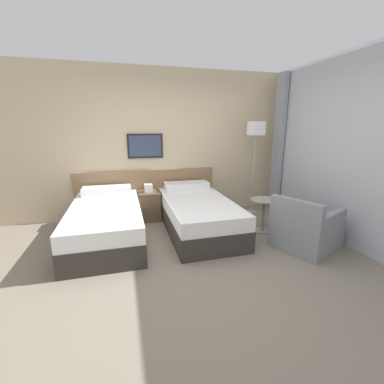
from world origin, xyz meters
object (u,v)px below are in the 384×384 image
(nightstand, at_px, (149,205))
(bed_near_door, at_px, (106,222))
(bed_near_window, at_px, (198,214))
(armchair, at_px, (306,230))
(floor_lamp, at_px, (256,136))
(side_table, at_px, (263,209))

(nightstand, bearing_deg, bed_near_door, -134.78)
(bed_near_window, height_order, armchair, armchair)
(nightstand, relative_size, floor_lamp, 0.38)
(bed_near_door, distance_m, armchair, 2.90)
(armchair, bearing_deg, bed_near_door, 45.69)
(bed_near_window, distance_m, side_table, 1.07)
(bed_near_window, relative_size, side_table, 3.63)
(bed_near_door, relative_size, side_table, 3.63)
(nightstand, xyz_separation_m, floor_lamp, (2.01, -0.15, 1.22))
(floor_lamp, relative_size, armchair, 1.71)
(bed_near_window, height_order, side_table, bed_near_window)
(bed_near_window, xyz_separation_m, side_table, (1.01, -0.33, 0.11))
(side_table, bearing_deg, nightstand, 148.56)
(bed_near_door, xyz_separation_m, bed_near_window, (1.43, 0.00, 0.00))
(bed_near_door, bearing_deg, floor_lamp, 11.82)
(bed_near_window, height_order, floor_lamp, floor_lamp)
(bed_near_door, height_order, side_table, bed_near_door)
(nightstand, xyz_separation_m, side_table, (1.72, -1.05, 0.11))
(bed_near_door, distance_m, side_table, 2.46)
(nightstand, relative_size, side_table, 1.22)
(bed_near_window, relative_size, armchair, 1.92)
(armchair, bearing_deg, floor_lamp, -24.08)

